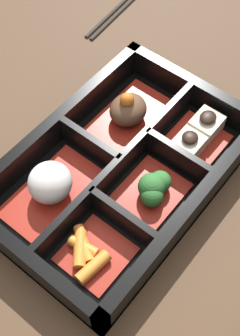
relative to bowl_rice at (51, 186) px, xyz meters
name	(u,v)px	position (x,y,z in m)	size (l,w,h in m)	color
ground_plane	(120,179)	(0.07, -0.04, -0.03)	(3.00, 3.00, 0.00)	#4C3523
bento_base	(120,177)	(0.07, -0.04, -0.03)	(0.32, 0.21, 0.01)	black
bento_rim	(121,169)	(0.07, -0.05, -0.01)	(0.32, 0.21, 0.05)	black
bowl_rice	(51,186)	(0.00, 0.00, 0.00)	(0.12, 0.07, 0.05)	maroon
bowl_stew	(128,113)	(0.14, 0.00, -0.01)	(0.12, 0.07, 0.05)	maroon
bowl_carrots	(90,254)	(-0.03, -0.08, -0.01)	(0.07, 0.07, 0.02)	maroon
bowl_greens	(153,190)	(0.07, -0.09, -0.01)	(0.08, 0.07, 0.04)	maroon
bowl_tofu	(197,136)	(0.17, -0.09, -0.01)	(0.07, 0.07, 0.03)	maroon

